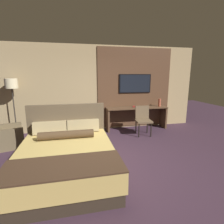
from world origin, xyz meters
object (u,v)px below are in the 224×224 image
desk (136,114)px  armchair_by_window (7,137)px  desk_chair (143,118)px  vase_tall (159,103)px  tv (135,84)px  floor_lamp (12,88)px  bed (67,157)px  book (136,107)px

desk → armchair_by_window: size_ratio=2.38×
desk_chair → vase_tall: (0.84, 0.57, 0.36)m
tv → floor_lamp: size_ratio=0.65×
armchair_by_window → vase_tall: (4.66, 0.75, 0.63)m
tv → vase_tall: size_ratio=4.28×
tv → floor_lamp: (-3.81, -0.27, -0.08)m
bed → book: (2.26, 2.44, 0.45)m
tv → book: size_ratio=4.42×
desk_chair → armchair_by_window: desk_chair is taller
armchair_by_window → vase_tall: size_ratio=3.32×
armchair_by_window → book: 3.93m
tv → armchair_by_window: size_ratio=1.29×
tv → armchair_by_window: (-3.83, -1.00, -1.29)m
vase_tall → book: size_ratio=1.03×
desk → vase_tall: (0.83, -0.05, 0.37)m
floor_lamp → desk: bearing=1.1°
tv → armchair_by_window: bearing=-165.4°
tv → desk_chair: bearing=-90.6°
bed → tv: bearing=49.2°
floor_lamp → vase_tall: 4.68m
book → tv: bearing=85.4°
desk → floor_lamp: (-3.81, -0.08, 0.94)m
desk → desk_chair: (-0.01, -0.62, 0.01)m
floor_lamp → vase_tall: floor_lamp is taller
desk → floor_lamp: bearing=-178.9°
bed → desk: (2.27, 2.44, 0.20)m
armchair_by_window → floor_lamp: floor_lamp is taller
bed → vase_tall: bed is taller
desk → tv: bearing=90.0°
floor_lamp → vase_tall: size_ratio=6.59×
desk → book: (-0.02, 0.00, 0.25)m
armchair_by_window → floor_lamp: (0.01, 0.73, 1.20)m
bed → tv: (2.27, 2.64, 1.23)m
book → vase_tall: bearing=-3.4°
tv → vase_tall: (0.83, -0.24, -0.66)m
desk_chair → floor_lamp: (-3.81, 0.55, 0.93)m
desk → armchair_by_window: 3.92m
tv → floor_lamp: bearing=-175.9°
floor_lamp → desk_chair: bearing=-8.2°
armchair_by_window → floor_lamp: 1.41m
tv → desk: bearing=-90.0°
desk → book: bearing=172.3°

